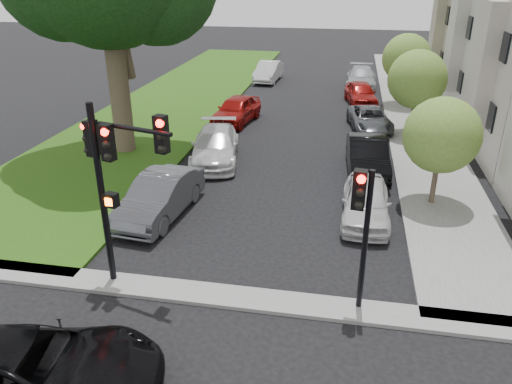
% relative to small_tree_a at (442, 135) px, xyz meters
% --- Properties ---
extents(ground, '(140.00, 140.00, 0.00)m').
position_rel_small_tree_a_xyz_m(ground, '(-6.20, -9.43, -2.85)').
color(ground, black).
rests_on(ground, ground).
extents(grass_strip, '(8.00, 44.00, 0.12)m').
position_rel_small_tree_a_xyz_m(grass_strip, '(-15.20, 14.57, -2.79)').
color(grass_strip, '#2B5B11').
rests_on(grass_strip, ground).
extents(sidewalk_right, '(3.50, 44.00, 0.12)m').
position_rel_small_tree_a_xyz_m(sidewalk_right, '(0.55, 14.57, -2.79)').
color(sidewalk_right, slate).
rests_on(sidewalk_right, ground).
extents(sidewalk_cross, '(60.00, 1.00, 0.12)m').
position_rel_small_tree_a_xyz_m(sidewalk_cross, '(-6.20, -7.43, -2.79)').
color(sidewalk_cross, slate).
rests_on(sidewalk_cross, ground).
extents(small_tree_a, '(2.86, 2.86, 4.29)m').
position_rel_small_tree_a_xyz_m(small_tree_a, '(0.00, 0.00, 0.00)').
color(small_tree_a, '#4D422C').
rests_on(small_tree_a, ground).
extents(small_tree_b, '(3.11, 3.11, 4.67)m').
position_rel_small_tree_a_xyz_m(small_tree_b, '(-0.00, 9.01, 0.25)').
color(small_tree_b, '#4D422C').
rests_on(small_tree_b, ground).
extents(small_tree_c, '(3.14, 3.14, 4.71)m').
position_rel_small_tree_a_xyz_m(small_tree_c, '(0.00, 15.61, 0.28)').
color(small_tree_c, '#4D422C').
rests_on(small_tree_c, ground).
extents(traffic_signal_main, '(2.65, 0.80, 5.43)m').
position_rel_small_tree_a_xyz_m(traffic_signal_main, '(-9.57, -7.20, 0.89)').
color(traffic_signal_main, black).
rests_on(traffic_signal_main, ground).
extents(traffic_signal_secondary, '(0.53, 0.43, 4.11)m').
position_rel_small_tree_a_xyz_m(traffic_signal_secondary, '(-2.96, -7.24, 0.02)').
color(traffic_signal_secondary, black).
rests_on(traffic_signal_secondary, ground).
extents(car_cross_near, '(6.21, 3.75, 1.61)m').
position_rel_small_tree_a_xyz_m(car_cross_near, '(-9.76, -11.81, -2.05)').
color(car_cross_near, black).
rests_on(car_cross_near, ground).
extents(car_parked_0, '(1.76, 4.30, 1.46)m').
position_rel_small_tree_a_xyz_m(car_parked_0, '(-2.60, -1.78, -2.12)').
color(car_parked_0, silver).
rests_on(car_parked_0, ground).
extents(car_parked_1, '(2.00, 4.93, 1.59)m').
position_rel_small_tree_a_xyz_m(car_parked_1, '(-2.49, 2.93, -2.06)').
color(car_parked_1, black).
rests_on(car_parked_1, ground).
extents(car_parked_2, '(2.79, 4.84, 1.27)m').
position_rel_small_tree_a_xyz_m(car_parked_2, '(-2.23, 9.63, -2.22)').
color(car_parked_2, '#3F4247').
rests_on(car_parked_2, ground).
extents(car_parked_3, '(2.52, 4.63, 1.49)m').
position_rel_small_tree_a_xyz_m(car_parked_3, '(-2.72, 15.51, -2.11)').
color(car_parked_3, maroon).
rests_on(car_parked_3, ground).
extents(car_parked_4, '(2.19, 5.33, 1.55)m').
position_rel_small_tree_a_xyz_m(car_parked_4, '(-2.69, 20.60, -2.08)').
color(car_parked_4, '#999BA0').
rests_on(car_parked_4, ground).
extents(car_parked_5, '(2.15, 4.96, 1.59)m').
position_rel_small_tree_a_xyz_m(car_parked_5, '(-10.13, -2.88, -2.06)').
color(car_parked_5, '#3F4247').
rests_on(car_parked_5, ground).
extents(car_parked_6, '(3.04, 5.55, 1.52)m').
position_rel_small_tree_a_xyz_m(car_parked_6, '(-9.61, 3.14, -2.09)').
color(car_parked_6, silver).
rests_on(car_parked_6, ground).
extents(car_parked_7, '(2.59, 4.90, 1.59)m').
position_rel_small_tree_a_xyz_m(car_parked_7, '(-10.04, 9.60, -2.06)').
color(car_parked_7, maroon).
rests_on(car_parked_7, ground).
extents(car_parked_9, '(1.89, 4.77, 1.54)m').
position_rel_small_tree_a_xyz_m(car_parked_9, '(-10.10, 21.77, -2.08)').
color(car_parked_9, silver).
rests_on(car_parked_9, ground).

